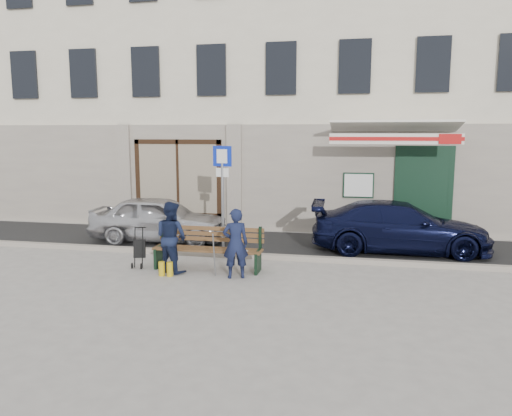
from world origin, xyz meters
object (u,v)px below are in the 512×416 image
(car_navy, at_px, (400,227))
(parking_sign, at_px, (222,182))
(man, at_px, (236,243))
(stroller, at_px, (139,250))
(woman, at_px, (171,237))
(bench, at_px, (206,249))
(car_silver, at_px, (160,219))

(car_navy, height_order, parking_sign, parking_sign)
(parking_sign, xyz_separation_m, man, (0.81, -1.98, -1.05))
(stroller, bearing_deg, woman, -32.47)
(car_navy, height_order, woman, woman)
(man, bearing_deg, bench, -51.58)
(car_navy, relative_size, parking_sign, 1.65)
(bench, bearing_deg, car_silver, 130.59)
(car_silver, bearing_deg, stroller, -170.28)
(bench, bearing_deg, woman, -152.42)
(car_silver, bearing_deg, car_navy, -91.47)
(bench, height_order, man, man)
(man, xyz_separation_m, woman, (-1.45, 0.16, 0.04))
(woman, relative_size, stroller, 1.74)
(woman, bearing_deg, bench, -128.61)
(car_silver, xyz_separation_m, car_navy, (6.32, 0.13, -0.00))
(car_silver, distance_m, parking_sign, 2.51)
(man, bearing_deg, stroller, -29.14)
(car_silver, bearing_deg, bench, -142.08)
(woman, bearing_deg, man, -162.53)
(parking_sign, height_order, woman, parking_sign)
(parking_sign, distance_m, stroller, 2.58)
(parking_sign, bearing_deg, stroller, -120.81)
(parking_sign, distance_m, woman, 2.18)
(parking_sign, relative_size, bench, 1.10)
(bench, xyz_separation_m, man, (0.80, -0.50, 0.27))
(car_silver, relative_size, parking_sign, 1.41)
(car_navy, relative_size, man, 3.01)
(parking_sign, height_order, stroller, parking_sign)
(car_silver, xyz_separation_m, stroller, (0.55, -2.50, -0.25))
(car_silver, xyz_separation_m, woman, (1.40, -2.74, 0.13))
(car_navy, relative_size, woman, 2.86)
(bench, xyz_separation_m, stroller, (-1.50, -0.10, -0.07))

